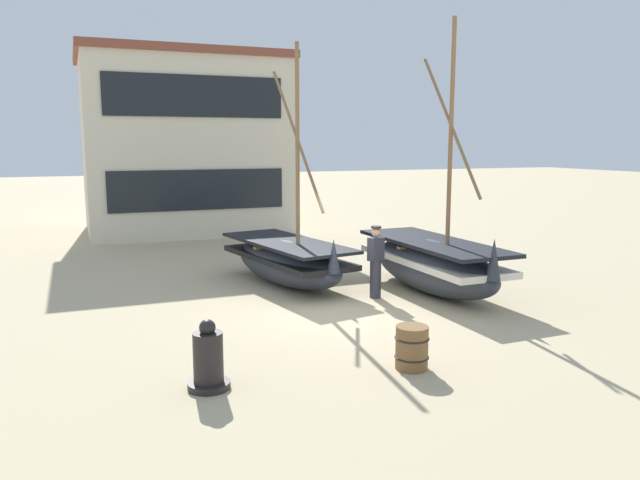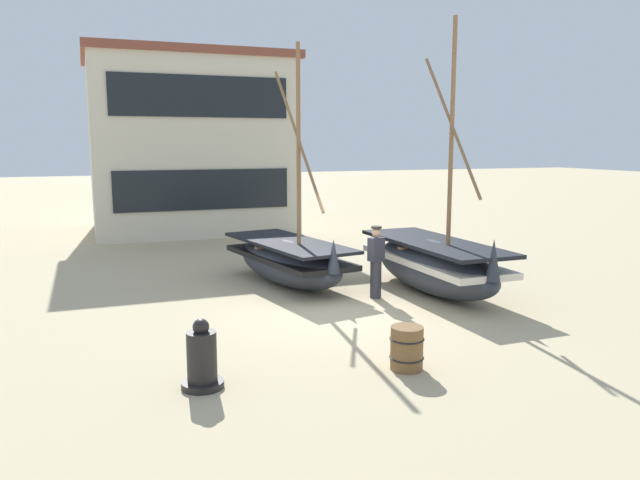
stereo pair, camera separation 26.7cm
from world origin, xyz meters
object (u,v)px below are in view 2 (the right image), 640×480
object	(u,v)px
fishing_boat_centre_large	(289,260)
capstan_winch	(202,360)
fishing_boat_near_left	(434,264)
fisherman_by_hull	(376,263)
wooden_barrel	(407,348)
harbor_building_main	(190,144)

from	to	relation	value
fishing_boat_centre_large	capstan_winch	bearing A→B (deg)	-118.80
fishing_boat_near_left	fishing_boat_centre_large	xyz separation A→B (m)	(-2.98, 2.11, -0.08)
fishing_boat_near_left	fisherman_by_hull	xyz separation A→B (m)	(-1.54, 0.02, 0.13)
capstan_winch	wooden_barrel	bearing A→B (deg)	-7.53
wooden_barrel	harbor_building_main	bearing A→B (deg)	91.89
fishing_boat_near_left	fishing_boat_centre_large	world-z (taller)	fishing_boat_near_left
wooden_barrel	fishing_boat_centre_large	bearing A→B (deg)	89.08
fishing_boat_centre_large	wooden_barrel	bearing A→B (deg)	-90.92
capstan_winch	harbor_building_main	world-z (taller)	harbor_building_main
capstan_winch	harbor_building_main	size ratio (longest dim) A/B	0.13
fishing_boat_centre_large	harbor_building_main	size ratio (longest dim) A/B	0.74
fishing_boat_centre_large	fishing_boat_near_left	bearing A→B (deg)	-35.32
fishing_boat_near_left	wooden_barrel	bearing A→B (deg)	-125.83
harbor_building_main	fishing_boat_centre_large	bearing A→B (deg)	-86.46
fishing_boat_near_left	fisherman_by_hull	distance (m)	1.54
fishing_boat_near_left	wooden_barrel	xyz separation A→B (m)	(-3.08, -4.26, -0.35)
fishing_boat_centre_large	fisherman_by_hull	bearing A→B (deg)	-55.43
fisherman_by_hull	wooden_barrel	distance (m)	4.58
fishing_boat_centre_large	wooden_barrel	size ratio (longest dim) A/B	8.43
harbor_building_main	fishing_boat_near_left	bearing A→B (deg)	-74.29
fishing_boat_centre_large	harbor_building_main	xyz separation A→B (m)	(-0.67, 10.86, 2.91)
fisherman_by_hull	harbor_building_main	xyz separation A→B (m)	(-2.11, 12.94, 2.70)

